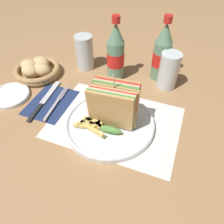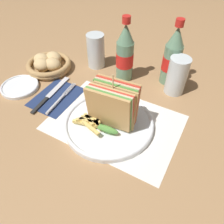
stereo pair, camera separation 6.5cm
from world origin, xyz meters
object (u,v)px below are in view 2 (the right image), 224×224
(coke_bottle_near, at_px, (125,54))
(coke_bottle_far, at_px, (172,58))
(glass_near, at_px, (176,78))
(glass_far, at_px, (96,53))
(knife, at_px, (51,94))
(side_saucer, at_px, (20,87))
(bread_basket, at_px, (49,64))
(club_sandwich, at_px, (114,106))
(fork, at_px, (59,100))
(plate_main, at_px, (109,123))

(coke_bottle_near, bearing_deg, coke_bottle_far, 21.05)
(glass_near, bearing_deg, coke_bottle_far, 129.38)
(glass_near, height_order, glass_far, same)
(knife, relative_size, side_saucer, 1.57)
(glass_near, height_order, bread_basket, glass_near)
(club_sandwich, height_order, bread_basket, club_sandwich)
(coke_bottle_near, xyz_separation_m, side_saucer, (-0.30, -0.24, -0.09))
(knife, bearing_deg, fork, -21.02)
(plate_main, height_order, glass_far, glass_far)
(plate_main, relative_size, knife, 1.29)
(club_sandwich, distance_m, coke_bottle_far, 0.30)
(fork, xyz_separation_m, bread_basket, (-0.16, 0.14, 0.02))
(knife, relative_size, glass_far, 1.59)
(bread_basket, xyz_separation_m, side_saucer, (-0.02, -0.14, -0.02))
(coke_bottle_near, distance_m, coke_bottle_far, 0.16)
(club_sandwich, bearing_deg, coke_bottle_near, 109.62)
(plate_main, height_order, club_sandwich, club_sandwich)
(plate_main, height_order, knife, plate_main)
(coke_bottle_far, distance_m, side_saucer, 0.55)
(club_sandwich, xyz_separation_m, side_saucer, (-0.38, -0.00, -0.07))
(glass_far, bearing_deg, fork, -88.18)
(coke_bottle_far, xyz_separation_m, glass_far, (-0.29, -0.04, -0.04))
(coke_bottle_far, relative_size, side_saucer, 1.74)
(plate_main, relative_size, glass_near, 2.06)
(plate_main, bearing_deg, glass_near, 64.65)
(knife, distance_m, glass_far, 0.25)
(plate_main, bearing_deg, knife, 174.70)
(knife, bearing_deg, glass_near, 27.47)
(knife, distance_m, coke_bottle_far, 0.44)
(plate_main, bearing_deg, glass_far, 128.10)
(plate_main, xyz_separation_m, knife, (-0.25, 0.02, -0.00))
(fork, height_order, coke_bottle_far, coke_bottle_far)
(fork, distance_m, glass_far, 0.26)
(coke_bottle_far, xyz_separation_m, side_saucer, (-0.45, -0.30, -0.09))
(fork, height_order, bread_basket, bread_basket)
(glass_far, bearing_deg, coke_bottle_far, 7.42)
(club_sandwich, xyz_separation_m, coke_bottle_far, (0.07, 0.30, 0.02))
(glass_far, height_order, bread_basket, glass_far)
(club_sandwich, relative_size, side_saucer, 1.25)
(plate_main, distance_m, club_sandwich, 0.07)
(coke_bottle_far, xyz_separation_m, bread_basket, (-0.44, -0.16, -0.08))
(club_sandwich, relative_size, knife, 0.80)
(club_sandwich, xyz_separation_m, bread_basket, (-0.37, 0.14, -0.06))
(club_sandwich, bearing_deg, coke_bottle_far, 76.84)
(coke_bottle_near, height_order, glass_far, coke_bottle_near)
(glass_near, xyz_separation_m, glass_far, (-0.33, 0.01, 0.00))
(club_sandwich, height_order, glass_near, club_sandwich)
(plate_main, height_order, bread_basket, bread_basket)
(fork, relative_size, glass_far, 1.30)
(club_sandwich, distance_m, glass_near, 0.27)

